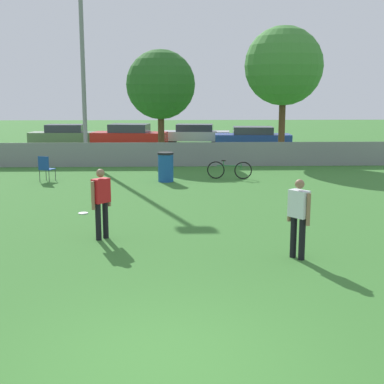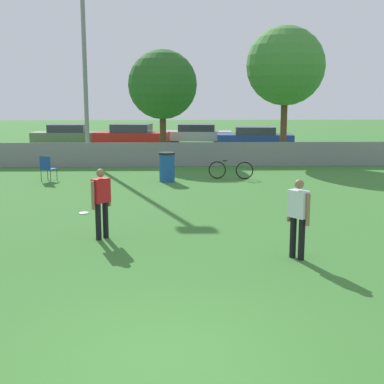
{
  "view_description": "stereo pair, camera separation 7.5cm",
  "coord_description": "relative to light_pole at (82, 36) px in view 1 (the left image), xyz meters",
  "views": [
    {
      "loc": [
        0.14,
        -6.19,
        3.32
      ],
      "look_at": [
        0.58,
        5.97,
        1.05
      ],
      "focal_mm": 50.0,
      "sensor_mm": 36.0,
      "label": 1
    },
    {
      "loc": [
        0.21,
        -6.19,
        3.32
      ],
      "look_at": [
        0.58,
        5.97,
        1.05
      ],
      "focal_mm": 50.0,
      "sensor_mm": 36.0,
      "label": 2
    }
  ],
  "objects": [
    {
      "name": "bicycle_sideline",
      "position": [
        6.36,
        -5.14,
        -5.55
      ],
      "size": [
        1.74,
        0.44,
        0.73
      ],
      "rotation": [
        0.0,
        0.0,
        -0.14
      ],
      "color": "black",
      "rests_on": "ground_plane"
    },
    {
      "name": "parked_car_blue",
      "position": [
        9.07,
        7.01,
        -5.27
      ],
      "size": [
        4.71,
        2.12,
        1.27
      ],
      "rotation": [
        0.0,
        0.0,
        -0.07
      ],
      "color": "black",
      "rests_on": "ground_plane"
    },
    {
      "name": "frisbee_disc",
      "position": [
        1.65,
        -11.06,
        -5.89
      ],
      "size": [
        0.27,
        0.27,
        0.03
      ],
      "color": "white",
      "rests_on": "ground_plane"
    },
    {
      "name": "fence_backline",
      "position": [
        4.02,
        -1.48,
        -5.35
      ],
      "size": [
        22.75,
        0.07,
        1.21
      ],
      "color": "gray",
      "rests_on": "ground_plane"
    },
    {
      "name": "player_receiver_white",
      "position": [
        6.67,
        -15.32,
        -4.97
      ],
      "size": [
        0.42,
        0.46,
        1.63
      ],
      "rotation": [
        0.0,
        0.0,
        -0.92
      ],
      "color": "black",
      "rests_on": "ground_plane"
    },
    {
      "name": "parked_car_olive",
      "position": [
        -2.67,
        8.66,
        -5.24
      ],
      "size": [
        4.44,
        1.75,
        1.33
      ],
      "rotation": [
        0.0,
        0.0,
        -0.02
      ],
      "color": "black",
      "rests_on": "ground_plane"
    },
    {
      "name": "parked_car_silver",
      "position": [
        5.62,
        9.79,
        -5.28
      ],
      "size": [
        4.74,
        2.2,
        1.26
      ],
      "rotation": [
        0.0,
        0.0,
        -0.11
      ],
      "color": "black",
      "rests_on": "ground_plane"
    },
    {
      "name": "player_thrower_red",
      "position": [
        2.52,
        -13.71,
        -4.97
      ],
      "size": [
        0.43,
        0.45,
        1.63
      ],
      "rotation": [
        0.0,
        0.0,
        0.87
      ],
      "color": "black",
      "rests_on": "ground_plane"
    },
    {
      "name": "light_pole",
      "position": [
        0.0,
        0.0,
        0.0
      ],
      "size": [
        0.9,
        0.36,
        10.23
      ],
      "color": "gray",
      "rests_on": "ground_plane"
    },
    {
      "name": "parked_car_red",
      "position": [
        1.44,
        8.05,
        -5.23
      ],
      "size": [
        4.82,
        2.54,
        1.38
      ],
      "rotation": [
        0.0,
        0.0,
        -0.16
      ],
      "color": "black",
      "rests_on": "ground_plane"
    },
    {
      "name": "ground_plane",
      "position": [
        4.02,
        -19.48,
        -5.9
      ],
      "size": [
        120.0,
        120.0,
        0.0
      ],
      "primitive_type": "plane",
      "color": "#38722D"
    },
    {
      "name": "trash_bin",
      "position": [
        3.89,
        -5.67,
        -5.34
      ],
      "size": [
        0.61,
        0.61,
        1.11
      ],
      "color": "#194C99",
      "rests_on": "ground_plane"
    },
    {
      "name": "tree_near_pole",
      "position": [
        3.57,
        1.54,
        -2.2
      ],
      "size": [
        3.45,
        3.45,
        5.44
      ],
      "color": "#4C331E",
      "rests_on": "ground_plane"
    },
    {
      "name": "tree_far_right",
      "position": [
        9.53,
        0.57,
        -1.33
      ],
      "size": [
        3.79,
        3.79,
        6.48
      ],
      "color": "#4C331E",
      "rests_on": "ground_plane"
    },
    {
      "name": "folding_chair_sideline",
      "position": [
        -0.65,
        -5.49,
        -5.35
      ],
      "size": [
        0.6,
        0.6,
        0.97
      ],
      "rotation": [
        0.0,
        0.0,
        2.77
      ],
      "color": "#333338",
      "rests_on": "ground_plane"
    }
  ]
}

